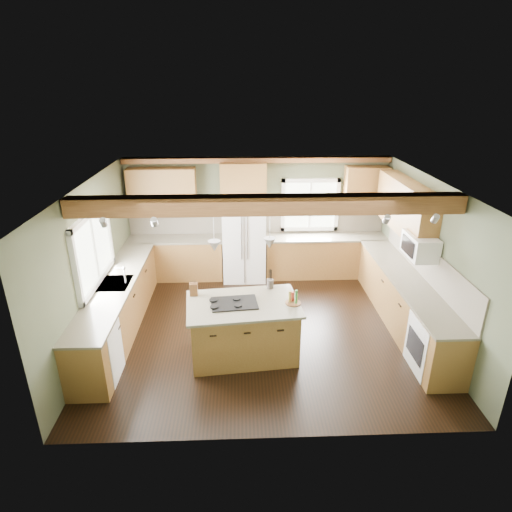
{
  "coord_description": "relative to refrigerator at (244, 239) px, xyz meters",
  "views": [
    {
      "loc": [
        -0.38,
        -6.49,
        4.11
      ],
      "look_at": [
        -0.11,
        0.3,
        1.27
      ],
      "focal_mm": 30.0,
      "sensor_mm": 36.0,
      "label": 1
    }
  ],
  "objects": [
    {
      "name": "ceiling_beam",
      "position": [
        0.3,
        -2.85,
        1.57
      ],
      "size": [
        5.55,
        0.26,
        0.26
      ],
      "primitive_type": "cube",
      "color": "#542E18",
      "rests_on": "ceiling"
    },
    {
      "name": "cooktop",
      "position": [
        -0.19,
        -2.86,
        0.03
      ],
      "size": [
        0.74,
        0.54,
        0.02
      ],
      "primitive_type": "cube",
      "rotation": [
        0.0,
        0.0,
        0.1
      ],
      "color": "black",
      "rests_on": "island_top"
    },
    {
      "name": "counter_back_right",
      "position": [
        1.79,
        0.08,
        0.0
      ],
      "size": [
        2.66,
        0.64,
        0.04
      ],
      "primitive_type": "cube",
      "color": "#4F483A",
      "rests_on": "base_cab_back_right"
    },
    {
      "name": "wall_left",
      "position": [
        -2.5,
        -2.12,
        0.4
      ],
      "size": [
        0.0,
        5.0,
        5.0
      ],
      "primitive_type": "plane",
      "rotation": [
        1.57,
        0.0,
        1.57
      ],
      "color": "#4B553C",
      "rests_on": "ground"
    },
    {
      "name": "counter_right",
      "position": [
        2.8,
        -2.07,
        0.0
      ],
      "size": [
        0.64,
        3.74,
        0.04
      ],
      "primitive_type": "cube",
      "color": "#4F483A",
      "rests_on": "base_cab_right"
    },
    {
      "name": "floor",
      "position": [
        0.3,
        -2.12,
        -0.9
      ],
      "size": [
        5.6,
        5.6,
        0.0
      ],
      "primitive_type": "plane",
      "color": "black",
      "rests_on": "ground"
    },
    {
      "name": "soffit_trim",
      "position": [
        0.3,
        0.28,
        1.64
      ],
      "size": [
        5.55,
        0.2,
        0.1
      ],
      "primitive_type": "cube",
      "color": "#542E18",
      "rests_on": "ceiling"
    },
    {
      "name": "upper_cab_back_corner",
      "position": [
        2.6,
        0.21,
        1.05
      ],
      "size": [
        0.9,
        0.35,
        0.9
      ],
      "primitive_type": "cube",
      "color": "brown",
      "rests_on": "wall_back"
    },
    {
      "name": "faucet",
      "position": [
        -2.02,
        -2.07,
        0.15
      ],
      "size": [
        0.02,
        0.02,
        0.28
      ],
      "primitive_type": "cylinder",
      "color": "#B2B2B7",
      "rests_on": "sink"
    },
    {
      "name": "backsplash_back",
      "position": [
        0.3,
        0.36,
        0.31
      ],
      "size": [
        5.58,
        0.03,
        0.58
      ],
      "primitive_type": "cube",
      "color": "brown",
      "rests_on": "wall_back"
    },
    {
      "name": "pendant_left",
      "position": [
        -0.45,
        -2.89,
        0.98
      ],
      "size": [
        0.18,
        0.18,
        0.16
      ],
      "primitive_type": "cone",
      "rotation": [
        3.14,
        0.0,
        0.0
      ],
      "color": "#B2B2B7",
      "rests_on": "ceiling"
    },
    {
      "name": "upper_cab_back_left",
      "position": [
        -1.69,
        0.21,
        1.05
      ],
      "size": [
        1.4,
        0.35,
        0.9
      ],
      "primitive_type": "cube",
      "color": "brown",
      "rests_on": "wall_back"
    },
    {
      "name": "wall_back",
      "position": [
        0.3,
        0.38,
        0.4
      ],
      "size": [
        5.6,
        0.0,
        5.6
      ],
      "primitive_type": "plane",
      "rotation": [
        1.57,
        0.0,
        0.0
      ],
      "color": "#4B553C",
      "rests_on": "ground"
    },
    {
      "name": "counter_left",
      "position": [
        -2.2,
        -2.07,
        0.0
      ],
      "size": [
        0.64,
        3.74,
        0.04
      ],
      "primitive_type": "cube",
      "color": "#4F483A",
      "rests_on": "base_cab_left"
    },
    {
      "name": "base_cab_left",
      "position": [
        -2.2,
        -2.07,
        -0.46
      ],
      "size": [
        0.6,
        3.7,
        0.88
      ],
      "primitive_type": "cube",
      "color": "brown",
      "rests_on": "floor"
    },
    {
      "name": "utensil_crock",
      "position": [
        0.4,
        -2.35,
        0.1
      ],
      "size": [
        0.14,
        0.14,
        0.15
      ],
      "primitive_type": "cylinder",
      "rotation": [
        0.0,
        0.0,
        0.26
      ],
      "color": "#3C3430",
      "rests_on": "island_top"
    },
    {
      "name": "island",
      "position": [
        -0.05,
        -2.85,
        -0.46
      ],
      "size": [
        1.7,
        1.15,
        0.88
      ],
      "primitive_type": "cube",
      "rotation": [
        0.0,
        0.0,
        0.1
      ],
      "color": "brown",
      "rests_on": "floor"
    },
    {
      "name": "bottle_tray",
      "position": [
        0.71,
        -2.89,
        0.13
      ],
      "size": [
        0.29,
        0.29,
        0.22
      ],
      "primitive_type": null,
      "rotation": [
        0.0,
        0.0,
        -0.23
      ],
      "color": "brown",
      "rests_on": "island_top"
    },
    {
      "name": "pendant_right",
      "position": [
        0.35,
        -2.81,
        0.98
      ],
      "size": [
        0.18,
        0.18,
        0.16
      ],
      "primitive_type": "cone",
      "rotation": [
        3.14,
        0.0,
        0.0
      ],
      "color": "#B2B2B7",
      "rests_on": "ceiling"
    },
    {
      "name": "counter_back_left",
      "position": [
        -1.49,
        0.08,
        0.0
      ],
      "size": [
        2.06,
        0.64,
        0.04
      ],
      "primitive_type": "cube",
      "color": "#4F483A",
      "rests_on": "base_cab_back_left"
    },
    {
      "name": "upper_cab_over_fridge",
      "position": [
        -0.0,
        0.21,
        1.25
      ],
      "size": [
        0.96,
        0.35,
        0.7
      ],
      "primitive_type": "cube",
      "color": "brown",
      "rests_on": "wall_back"
    },
    {
      "name": "base_cab_right",
      "position": [
        2.8,
        -2.07,
        -0.46
      ],
      "size": [
        0.6,
        3.7,
        0.88
      ],
      "primitive_type": "cube",
      "color": "brown",
      "rests_on": "floor"
    },
    {
      "name": "dishwasher",
      "position": [
        -2.19,
        -3.37,
        -0.47
      ],
      "size": [
        0.6,
        0.6,
        0.84
      ],
      "primitive_type": "cube",
      "color": "white",
      "rests_on": "floor"
    },
    {
      "name": "microwave",
      "position": [
        2.88,
        -2.17,
        0.65
      ],
      "size": [
        0.4,
        0.7,
        0.38
      ],
      "primitive_type": "cube",
      "color": "white",
      "rests_on": "wall_right"
    },
    {
      "name": "backsplash_right",
      "position": [
        3.08,
        -2.07,
        0.31
      ],
      "size": [
        0.03,
        3.7,
        0.58
      ],
      "primitive_type": "cube",
      "color": "brown",
      "rests_on": "wall_right"
    },
    {
      "name": "refrigerator",
      "position": [
        0.0,
        0.0,
        0.0
      ],
      "size": [
        0.9,
        0.74,
        1.8
      ],
      "primitive_type": "cube",
      "color": "white",
      "rests_on": "floor"
    },
    {
      "name": "oven",
      "position": [
        2.79,
        -3.37,
        -0.47
      ],
      "size": [
        0.6,
        0.72,
        0.84
      ],
      "primitive_type": "cube",
      "color": "white",
      "rests_on": "floor"
    },
    {
      "name": "window_left",
      "position": [
        -2.48,
        -2.07,
        0.65
      ],
      "size": [
        0.04,
        1.6,
        1.05
      ],
      "primitive_type": "cube",
      "color": "white",
      "rests_on": "wall_left"
    },
    {
      "name": "sink",
      "position": [
        -2.2,
        -2.07,
        0.01
      ],
      "size": [
        0.5,
        0.65,
        0.03
      ],
      "primitive_type": "cube",
      "color": "#262628",
      "rests_on": "counter_left"
    },
    {
      "name": "upper_cab_right",
      "position": [
        2.92,
        -1.22,
        1.05
      ],
      "size": [
        0.35,
        2.2,
        0.9
      ],
      "primitive_type": "cube",
      "color": "brown",
      "rests_on": "wall_right"
    },
    {
      "name": "window_back",
      "position": [
        1.45,
        0.36,
        0.65
      ],
      "size": [
        1.1,
        0.04,
        1.0
      ],
      "primitive_type": "cube",
      "color": "white",
      "rests_on": "wall_back"
    },
    {
      "name": "wall_right",
      "position": [
        3.1,
        -2.12,
        0.4
      ],
      "size": [
        0.0,
        5.0,
        5.0
      ],
      "primitive_type": "plane",
      "rotation": [
        1.57,
        0.0,
        -1.57
      ],
      "color": "#4B553C",
      "rests_on": "ground"
    },
    {
      "name": "island_top",
      "position": [
        -0.05,
        -2.85,
        0.0
      ],
      "size": [
        1.82,
        1.26,
        0.04
      ],
      "primitive_type": "cube",
      "rotation": [
        0.0,
        0.0,
        0.1
      ],
      "color": "#4F483A",
      "rests_on": "island"
    },
    {
      "name": "knife_block",
      "position": [
        -0.83,
        -2.56,
        0.12
      ],
      "size": [
        0.13,
        0.1,
        0.21
      ],
      "primitive_type": "cube",
      "rotation": [
        0.0,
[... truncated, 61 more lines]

